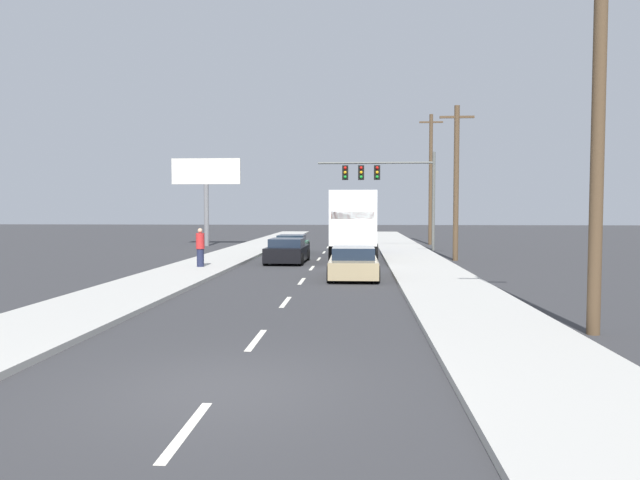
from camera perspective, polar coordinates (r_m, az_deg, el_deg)
The scene contains 14 objects.
ground_plane at distance 33.76m, azimuth 0.07°, elevation -1.63°, with size 140.00×140.00×0.00m, color #333335.
sidewalk_right at distance 28.86m, azimuth 9.69°, elevation -2.31°, with size 3.18×80.00×0.14m, color #B2AFA8.
sidewalk_left at distance 29.60m, azimuth -10.52°, elevation -2.19°, with size 3.18×80.00×0.14m, color #B2AFA8.
lane_markings at distance 32.13m, azimuth -0.11°, elevation -1.85°, with size 0.14×62.00×0.01m.
car_green at distance 36.26m, azimuth -2.76°, elevation -0.45°, with size 1.93×4.38×1.15m.
car_black at distance 29.80m, azimuth -3.20°, elevation -1.11°, with size 2.03×4.06×1.25m.
box_truck at distance 32.07m, azimuth 3.32°, elevation 1.88°, with size 2.55×8.51×3.65m.
car_tan at distance 23.23m, azimuth 3.27°, elevation -2.31°, with size 1.98×4.32×1.24m.
traffic_signal_mast at distance 39.44m, azimuth 5.85°, elevation 6.03°, with size 7.81×0.69×6.53m.
utility_pole_near at distance 14.14m, azimuth 25.51°, elevation 12.66°, with size 1.80×0.28×10.04m.
utility_pole_mid at distance 31.87m, azimuth 13.12°, elevation 5.62°, with size 1.80×0.28×8.17m.
utility_pole_far at distance 46.09m, azimuth 10.72°, elevation 5.96°, with size 1.80×0.28×10.01m.
roadside_billboard at distance 44.48m, azimuth -11.03°, elevation 5.61°, with size 5.15×0.36×6.50m.
pedestrian_near_corner at distance 26.88m, azimuth -11.58°, elevation -0.72°, with size 0.38×0.38×1.74m.
Camera 1 is at (2.09, -8.58, 2.72)m, focal length 32.87 mm.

